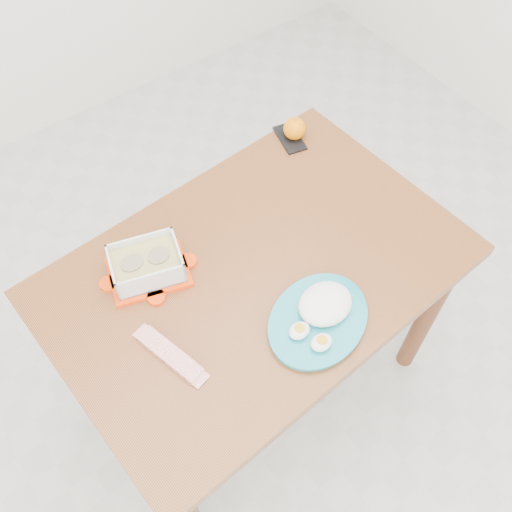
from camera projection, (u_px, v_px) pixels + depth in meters
ground at (273, 382)px, 2.11m from camera, size 3.50×3.50×0.00m
dining_table at (256, 291)px, 1.59m from camera, size 1.13×0.80×0.75m
food_container at (147, 265)px, 1.45m from camera, size 0.24×0.20×0.09m
orange_fruit at (295, 129)px, 1.74m from camera, size 0.07×0.07×0.07m
rice_plate at (321, 314)px, 1.39m from camera, size 0.35×0.35×0.08m
candy_bar at (170, 354)px, 1.35m from camera, size 0.09×0.19×0.02m
smartphone at (290, 138)px, 1.76m from camera, size 0.09×0.14×0.01m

